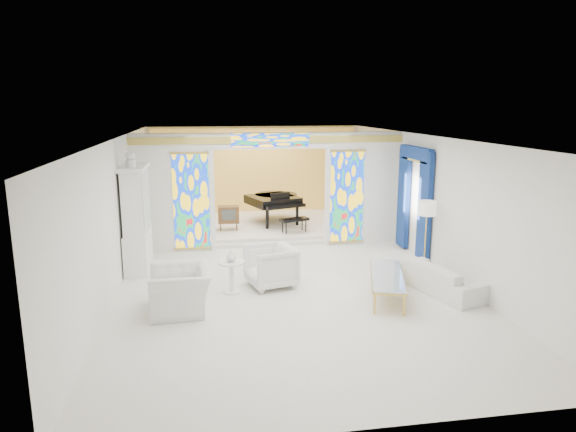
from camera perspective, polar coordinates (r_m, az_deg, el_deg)
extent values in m
plane|color=white|center=(11.78, -0.68, -5.98)|extent=(12.00, 12.00, 0.00)
cube|color=white|center=(11.21, -0.72, 8.74)|extent=(7.00, 12.00, 0.02)
cube|color=white|center=(17.29, -3.69, 4.95)|extent=(7.00, 0.02, 3.00)
cube|color=white|center=(5.76, 8.41, -10.14)|extent=(7.00, 0.02, 3.00)
cube|color=white|center=(11.43, -18.32, 0.59)|extent=(0.02, 12.00, 3.00)
cube|color=white|center=(12.41, 15.50, 1.65)|extent=(0.02, 12.00, 3.00)
cube|color=white|center=(13.27, -12.76, 2.46)|extent=(2.00, 0.18, 3.00)
cube|color=white|center=(13.89, 8.31, 3.06)|extent=(2.00, 0.18, 3.00)
cube|color=white|center=(13.20, -2.03, 8.39)|extent=(3.00, 0.18, 0.40)
cube|color=white|center=(13.19, -8.40, 1.69)|extent=(0.12, 0.06, 2.60)
cube|color=white|center=(13.56, 4.38, 2.07)|extent=(0.12, 0.06, 2.60)
cube|color=white|center=(13.12, -1.96, 7.71)|extent=(3.24, 0.06, 0.12)
cube|color=#D4C04F|center=(13.10, -1.97, 8.45)|extent=(7.00, 0.05, 0.18)
cube|color=gold|center=(13.18, -10.71, 1.60)|extent=(0.90, 0.04, 2.40)
cube|color=gold|center=(13.68, 6.55, 2.12)|extent=(0.90, 0.04, 2.40)
cube|color=gold|center=(13.09, -1.96, 8.44)|extent=(2.00, 0.04, 0.34)
cube|color=white|center=(15.68, -2.93, -1.04)|extent=(6.80, 3.80, 0.18)
cube|color=#F2C554|center=(17.17, -3.65, 4.90)|extent=(6.70, 0.10, 2.90)
cylinder|color=gold|center=(15.23, -2.23, 7.95)|extent=(0.48, 0.48, 0.30)
cube|color=navy|center=(12.44, 14.95, 1.00)|extent=(0.12, 0.55, 2.60)
cube|color=navy|center=(13.61, 12.73, 2.06)|extent=(0.12, 0.55, 2.60)
cube|color=navy|center=(12.86, 14.06, 6.82)|extent=(0.14, 1.70, 0.30)
cube|color=#EACD52|center=(12.88, 14.02, 6.06)|extent=(0.12, 1.50, 0.06)
cube|color=white|center=(12.21, -16.27, -3.63)|extent=(0.50, 1.40, 0.90)
cube|color=white|center=(11.95, -16.60, 1.68)|extent=(0.44, 1.30, 1.40)
cube|color=silver|center=(11.93, -15.50, 1.73)|extent=(0.01, 1.20, 1.30)
cube|color=white|center=(11.85, -16.82, 5.20)|extent=(0.56, 1.46, 0.08)
cylinder|color=white|center=(11.49, -17.07, 5.59)|extent=(0.22, 0.22, 0.16)
sphere|color=white|center=(11.47, -17.12, 6.38)|extent=(0.20, 0.20, 0.20)
imported|color=white|center=(9.61, -11.87, -8.01)|extent=(1.14, 1.29, 0.80)
imported|color=white|center=(10.63, -1.93, -5.62)|extent=(1.13, 1.11, 0.85)
imported|color=silver|center=(10.83, 16.62, -6.54)|extent=(1.32, 2.15, 0.59)
cylinder|color=white|center=(10.28, -6.32, -5.14)|extent=(0.68, 0.68, 0.04)
cylinder|color=white|center=(10.38, -6.28, -6.79)|extent=(0.11, 0.11, 0.60)
cylinder|color=white|center=(10.48, -6.24, -8.33)|extent=(0.45, 0.45, 0.03)
imported|color=white|center=(10.24, -6.33, -4.49)|extent=(0.21, 0.21, 0.20)
cube|color=silver|center=(10.26, 10.94, -6.49)|extent=(1.14, 2.07, 0.04)
cube|color=gold|center=(10.26, 10.94, -6.61)|extent=(1.18, 2.11, 0.03)
cube|color=gold|center=(9.44, 9.61, -9.58)|extent=(0.05, 0.05, 0.41)
cube|color=gold|center=(9.47, 12.76, -9.63)|extent=(0.05, 0.05, 0.41)
cube|color=gold|center=(11.21, 9.32, -6.02)|extent=(0.05, 0.05, 0.41)
cube|color=gold|center=(11.24, 11.96, -6.08)|extent=(0.05, 0.05, 0.41)
cylinder|color=gold|center=(12.08, 14.82, -5.86)|extent=(0.32, 0.32, 0.03)
cylinder|color=gold|center=(11.88, 15.01, -2.54)|extent=(0.03, 0.03, 1.48)
cylinder|color=silver|center=(11.72, 15.20, 0.85)|extent=(0.46, 0.46, 0.31)
cube|color=black|center=(15.49, -1.71, 1.74)|extent=(1.69, 1.75, 0.25)
cylinder|color=black|center=(15.89, -1.35, 2.01)|extent=(1.65, 1.65, 0.25)
cube|color=black|center=(14.79, -0.31, 1.10)|extent=(1.24, 0.65, 0.09)
cube|color=silver|center=(14.72, -0.18, 1.12)|extent=(1.10, 0.45, 0.03)
cube|color=black|center=(15.02, -0.87, 2.18)|extent=(0.61, 0.23, 0.23)
cube|color=black|center=(14.38, 0.70, -0.39)|extent=(0.87, 0.56, 0.07)
cylinder|color=black|center=(14.80, -2.33, -0.36)|extent=(0.11, 0.11, 0.56)
cylinder|color=black|center=(15.25, 1.02, 0.02)|extent=(0.11, 0.11, 0.56)
cylinder|color=black|center=(16.08, -2.28, 0.66)|extent=(0.11, 0.11, 0.56)
cube|color=brown|center=(14.73, -6.64, 0.18)|extent=(0.60, 0.41, 0.48)
cube|color=#3C4240|center=(14.53, -6.61, 0.13)|extent=(0.38, 0.03, 0.31)
cone|color=brown|center=(14.67, -7.48, -1.27)|extent=(0.03, 0.03, 0.21)
cone|color=brown|center=(14.68, -5.69, -1.22)|extent=(0.03, 0.03, 0.21)
cone|color=brown|center=(14.94, -7.50, -1.02)|extent=(0.03, 0.03, 0.21)
cone|color=brown|center=(14.96, -5.74, -0.97)|extent=(0.03, 0.03, 0.21)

